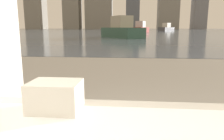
# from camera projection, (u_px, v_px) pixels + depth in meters

# --- Properties ---
(towel_stack) EXTENTS (0.27, 0.21, 0.16)m
(towel_stack) POSITION_uv_depth(u_px,v_px,m) (55.00, 96.00, 1.18)
(towel_stack) COLOR silver
(towel_stack) RESTS_ON bathtub
(harbor_water) EXTENTS (180.00, 110.00, 0.01)m
(harbor_water) POSITION_uv_depth(u_px,v_px,m) (132.00, 31.00, 61.03)
(harbor_water) COLOR slate
(harbor_water) RESTS_ON ground_plane
(harbor_boat_1) EXTENTS (1.91, 3.56, 1.27)m
(harbor_boat_1) POSITION_uv_depth(u_px,v_px,m) (128.00, 29.00, 71.26)
(harbor_boat_1) COLOR #2D2D33
(harbor_boat_1) RESTS_ON harbor_water
(harbor_boat_2) EXTENTS (3.56, 5.94, 2.11)m
(harbor_boat_2) POSITION_uv_depth(u_px,v_px,m) (140.00, 29.00, 40.83)
(harbor_boat_2) COLOR maroon
(harbor_boat_2) RESTS_ON harbor_water
(harbor_boat_3) EXTENTS (4.51, 5.65, 2.06)m
(harbor_boat_3) POSITION_uv_depth(u_px,v_px,m) (122.00, 30.00, 20.94)
(harbor_boat_3) COLOR #335647
(harbor_boat_3) RESTS_ON harbor_water
(harbor_boat_4) EXTENTS (4.72, 5.68, 2.09)m
(harbor_boat_4) POSITION_uv_depth(u_px,v_px,m) (166.00, 28.00, 56.90)
(harbor_boat_4) COLOR #4C4C51
(harbor_boat_4) RESTS_ON harbor_water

